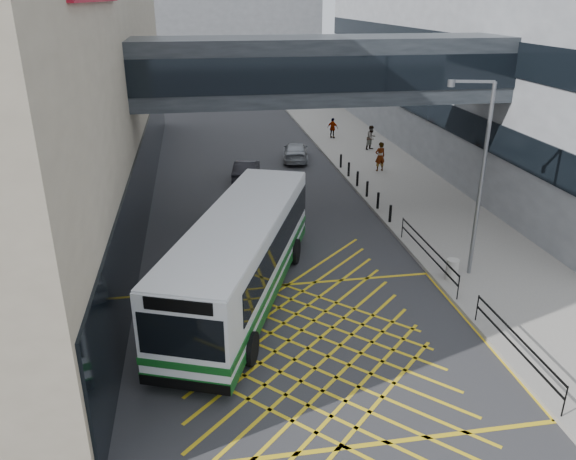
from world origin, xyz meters
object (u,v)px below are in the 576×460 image
pedestrian_c (333,128)px  litter_bin (452,270)px  car_dark (246,170)px  car_white (192,264)px  car_silver (296,151)px  street_lamp (478,170)px  bus (242,254)px  pedestrian_a (380,157)px  pedestrian_b (371,138)px

pedestrian_c → litter_bin: bearing=126.7°
car_dark → car_white: bearing=87.9°
car_silver → street_lamp: size_ratio=0.55×
bus → pedestrian_a: (10.34, 15.05, -0.71)m
pedestrian_a → bus: bearing=47.2°
car_white → street_lamp: (11.11, -1.49, 3.87)m
car_dark → litter_bin: bearing=126.6°
street_lamp → litter_bin: 4.11m
litter_bin → street_lamp: bearing=30.7°
litter_bin → pedestrian_b: 20.98m
pedestrian_c → bus: bearing=108.1°
pedestrian_a → pedestrian_b: bearing=-109.8°
bus → pedestrian_c: bearing=89.8°
car_silver → pedestrian_b: 6.16m
street_lamp → pedestrian_b: bearing=98.3°
car_dark → pedestrian_b: bearing=-138.6°
car_silver → street_lamp: (3.73, -18.84, 3.94)m
bus → street_lamp: size_ratio=1.58×
car_white → car_silver: car_white is taller
car_dark → bus: bearing=96.5°
bus → pedestrian_a: 18.28m
street_lamp → car_dark: bearing=131.9°
litter_bin → bus: bearing=178.5°
pedestrian_c → car_dark: bearing=89.4°
car_dark → pedestrian_c: size_ratio=2.52×
car_white → car_dark: bearing=-86.5°
car_white → pedestrian_b: pedestrian_b is taller
car_silver → pedestrian_b: pedestrian_b is taller
litter_bin → pedestrian_b: size_ratio=0.49×
pedestrian_a → pedestrian_c: bearing=-93.3°
pedestrian_b → pedestrian_c: pedestrian_b is taller
car_white → car_dark: 13.77m
litter_bin → pedestrian_c: bearing=87.5°
car_dark → street_lamp: 17.13m
street_lamp → pedestrian_a: 15.24m
street_lamp → pedestrian_c: bearing=104.0°
bus → litter_bin: bus is taller
pedestrian_a → pedestrian_b: (1.12, 5.48, -0.06)m
car_white → car_silver: 18.86m
bus → litter_bin: 8.50m
car_silver → pedestrian_b: size_ratio=2.38×
bus → pedestrian_b: size_ratio=6.90×
car_dark → street_lamp: bearing=129.8°
bus → car_silver: 19.91m
bus → pedestrian_a: bus is taller
car_white → pedestrian_a: (12.24, 13.31, 0.39)m
street_lamp → pedestrian_a: (1.13, 14.79, -3.49)m
litter_bin → pedestrian_c: size_ratio=0.54×
car_silver → pedestrian_a: (4.86, -4.05, 0.45)m
bus → street_lamp: bearing=22.6°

